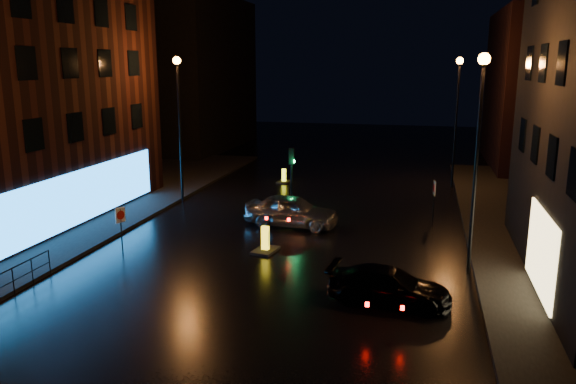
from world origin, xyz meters
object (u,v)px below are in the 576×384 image
dark_sedan (389,286)px  traffic_signal (292,200)px  silver_hatchback (292,211)px  road_sign_right (434,192)px  bollard_near (265,246)px  road_sign_left (121,219)px  bollard_far (284,179)px

dark_sedan → traffic_signal: bearing=34.1°
silver_hatchback → road_sign_right: road_sign_right is taller
bollard_near → road_sign_left: size_ratio=0.71×
dark_sedan → bollard_far: size_ratio=3.47×
silver_hatchback → bollard_far: silver_hatchback is taller
traffic_signal → road_sign_left: traffic_signal is taller
dark_sedan → road_sign_left: size_ratio=2.09×
road_sign_right → dark_sedan: bearing=73.6°
traffic_signal → bollard_near: (0.59, -7.46, -0.25)m
bollard_near → road_sign_left: 6.31m
road_sign_right → traffic_signal: bearing=-16.6°
bollard_far → road_sign_left: size_ratio=0.60×
traffic_signal → silver_hatchback: size_ratio=0.74×
bollard_near → road_sign_left: bearing=-155.9°
traffic_signal → road_sign_right: bearing=-8.5°
bollard_far → road_sign_left: road_sign_left is taller
bollard_far → road_sign_right: bearing=-28.0°
traffic_signal → dark_sedan: (6.16, -11.61, 0.11)m
traffic_signal → bollard_far: (-2.15, 6.82, -0.29)m
silver_hatchback → dark_sedan: bearing=-142.4°
bollard_far → road_sign_left: 16.21m
silver_hatchback → bollard_far: bearing=20.8°
traffic_signal → bollard_near: size_ratio=2.41×
road_sign_right → bollard_near: bearing=33.6°
traffic_signal → dark_sedan: bearing=-62.1°
silver_hatchback → bollard_far: size_ratio=3.84×
dark_sedan → bollard_far: bearing=30.5°
silver_hatchback → traffic_signal: bearing=18.0°
dark_sedan → bollard_near: bearing=59.5°
bollard_near → road_sign_left: road_sign_left is taller
traffic_signal → road_sign_left: 10.55m
bollard_far → road_sign_right: (9.84, -7.98, 1.45)m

